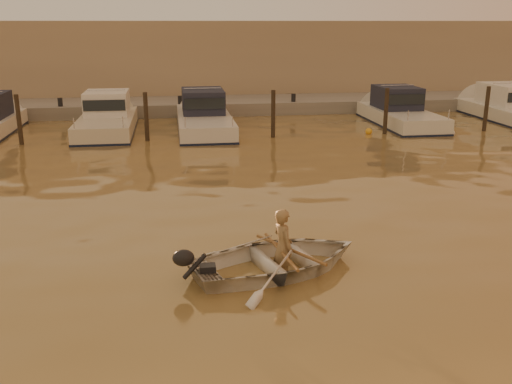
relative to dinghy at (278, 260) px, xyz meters
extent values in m
plane|color=brown|center=(2.49, -0.29, -0.24)|extent=(160.00, 160.00, 0.00)
imported|color=silver|center=(0.00, 0.00, 0.00)|extent=(4.08, 3.40, 0.73)
imported|color=olive|center=(0.10, 0.03, 0.25)|extent=(0.53, 0.66, 1.58)
cylinder|color=brown|center=(0.24, 0.07, 0.18)|extent=(1.06, 1.87, 0.13)
cylinder|color=brown|center=(0.05, 0.01, 0.18)|extent=(0.30, 2.09, 0.13)
cylinder|color=#2D2319|center=(-8.01, 13.51, 0.66)|extent=(0.18, 0.18, 2.20)
cylinder|color=#2D2319|center=(-3.01, 13.51, 0.66)|extent=(0.18, 0.18, 2.20)
cylinder|color=#2D2319|center=(2.29, 13.51, 0.66)|extent=(0.18, 0.18, 2.20)
cylinder|color=#2D2319|center=(7.29, 13.51, 0.66)|extent=(0.18, 0.18, 2.20)
cylinder|color=#2D2319|center=(11.99, 13.51, 0.66)|extent=(0.18, 0.18, 2.20)
sphere|color=red|center=(-4.70, 12.82, -0.14)|extent=(0.30, 0.30, 0.30)
sphere|color=white|center=(0.14, 12.65, -0.14)|extent=(0.30, 0.30, 0.30)
sphere|color=orange|center=(6.61, 13.65, -0.14)|extent=(0.30, 0.30, 0.30)
sphere|color=silver|center=(10.03, 12.73, -0.14)|extent=(0.30, 0.30, 0.30)
cube|color=gray|center=(2.49, 21.21, -0.09)|extent=(52.00, 4.00, 1.00)
cube|color=#9E8466|center=(2.49, 26.71, 2.16)|extent=(46.00, 7.00, 4.80)
camera|label=1|loc=(-1.95, -10.20, 4.50)|focal=40.00mm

